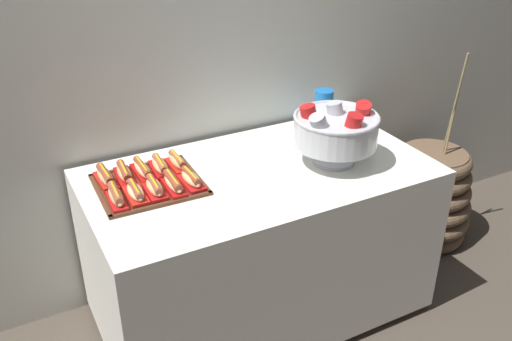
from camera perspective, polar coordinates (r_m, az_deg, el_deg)
The scene contains 17 objects.
ground_plane at distance 2.80m, azimuth 0.32°, elevation -13.87°, with size 10.00×10.00×0.00m, color #4C4238.
back_wall at distance 2.57m, azimuth -4.73°, elevation 15.12°, with size 6.00×0.10×2.60m, color beige.
buffet_table at distance 2.55m, azimuth 0.35°, elevation -7.18°, with size 1.45×0.79×0.76m.
floor_vase at distance 3.30m, azimuth 16.96°, elevation -2.53°, with size 0.49×0.49×1.09m.
serving_tray at distance 2.29m, azimuth -10.78°, elevation -1.45°, with size 0.41×0.37×0.01m.
hot_dog_0 at distance 2.18m, azimuth -14.00°, elevation -2.56°, with size 0.07×0.18×0.06m.
hot_dog_1 at distance 2.19m, azimuth -12.10°, elevation -2.20°, with size 0.07×0.16×0.06m.
hot_dog_2 at distance 2.20m, azimuth -10.23°, elevation -1.73°, with size 0.07×0.16×0.06m.
hot_dog_3 at distance 2.22m, azimuth -8.39°, elevation -1.31°, with size 0.07×0.18×0.06m.
hot_dog_4 at distance 2.24m, azimuth -6.58°, elevation -0.89°, with size 0.07×0.16×0.06m.
hot_dog_5 at distance 2.32m, azimuth -14.98°, elevation -0.66°, with size 0.07×0.18×0.06m.
hot_dog_6 at distance 2.33m, azimuth -13.19°, elevation -0.31°, with size 0.07×0.18×0.06m.
hot_dog_7 at distance 2.35m, azimuth -11.42°, elevation 0.06°, with size 0.06×0.18×0.06m.
hot_dog_8 at distance 2.36m, azimuth -9.68°, elevation 0.43°, with size 0.08×0.17×0.06m.
hot_dog_9 at distance 2.38m, azimuth -7.97°, elevation 0.85°, with size 0.06×0.16×0.06m.
punch_bowl at distance 2.38m, azimuth 8.08°, elevation 4.17°, with size 0.36×0.36×0.27m.
cup_stack at distance 2.76m, azimuth 6.84°, elevation 6.22°, with size 0.09×0.09×0.19m.
Camera 1 is at (-0.99, -1.83, 1.88)m, focal length 39.52 mm.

